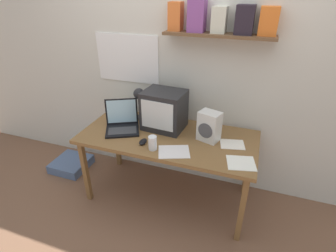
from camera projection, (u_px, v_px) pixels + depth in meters
ground_plane at (168, 195)px, 2.76m from camera, size 12.00×12.00×0.00m
back_wall at (184, 60)px, 2.49m from camera, size 5.60×0.24×2.60m
corner_desk at (168, 141)px, 2.44m from camera, size 1.61×0.75×0.72m
crt_monitor at (164, 110)px, 2.46m from camera, size 0.40×0.34×0.37m
laptop at (122, 122)px, 2.50m from camera, size 0.40×0.39×0.27m
desk_lamp at (140, 98)px, 2.58m from camera, size 0.12×0.18×0.35m
juice_glass at (153, 144)px, 2.19m from camera, size 0.07×0.07×0.12m
space_heater at (209, 126)px, 2.29m from camera, size 0.21×0.18×0.27m
computer_mouse at (143, 142)px, 2.29m from camera, size 0.06×0.11×0.03m
loose_paper_near_monitor at (241, 163)px, 2.04m from camera, size 0.25×0.24×0.00m
printed_handout at (232, 144)px, 2.28m from camera, size 0.24×0.20×0.00m
open_notebook at (121, 115)px, 2.79m from camera, size 0.28×0.21×0.00m
loose_paper_near_laptop at (174, 152)px, 2.18m from camera, size 0.31×0.28×0.00m
floor_cushion at (71, 164)px, 3.14m from camera, size 0.39×0.39×0.10m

